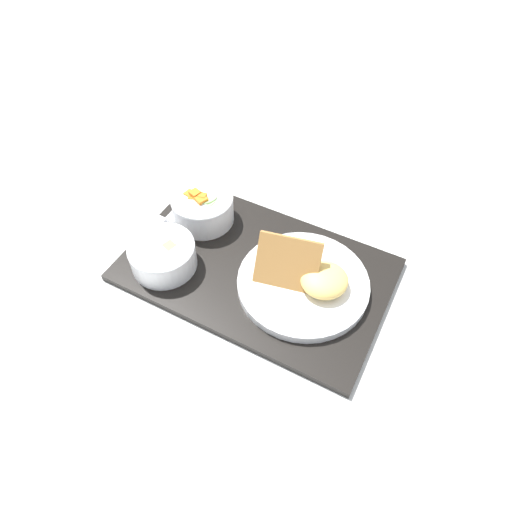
% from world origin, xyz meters
% --- Properties ---
extents(ground_plane, '(4.00, 4.00, 0.00)m').
position_xyz_m(ground_plane, '(0.00, 0.00, 0.00)').
color(ground_plane, silver).
extents(serving_tray, '(0.47, 0.33, 0.01)m').
position_xyz_m(serving_tray, '(0.00, 0.00, 0.01)').
color(serving_tray, black).
rests_on(serving_tray, ground_plane).
extents(bowl_salad, '(0.11, 0.11, 0.06)m').
position_xyz_m(bowl_salad, '(-0.15, 0.04, 0.04)').
color(bowl_salad, white).
rests_on(bowl_salad, serving_tray).
extents(bowl_soup, '(0.11, 0.11, 0.05)m').
position_xyz_m(bowl_soup, '(-0.13, -0.08, 0.04)').
color(bowl_soup, white).
rests_on(bowl_soup, serving_tray).
extents(plate_main, '(0.22, 0.22, 0.09)m').
position_xyz_m(plate_main, '(0.09, 0.01, 0.03)').
color(plate_main, white).
rests_on(plate_main, serving_tray).
extents(knife, '(0.03, 0.19, 0.02)m').
position_xyz_m(knife, '(-0.20, -0.03, 0.02)').
color(knife, silver).
rests_on(knife, serving_tray).
extents(spoon, '(0.05, 0.16, 0.01)m').
position_xyz_m(spoon, '(-0.19, -0.01, 0.02)').
color(spoon, silver).
rests_on(spoon, serving_tray).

